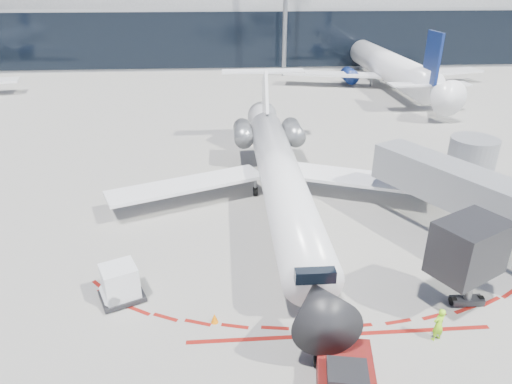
{
  "coord_description": "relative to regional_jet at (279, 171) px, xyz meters",
  "views": [
    {
      "loc": [
        -5.0,
        -27.15,
        14.79
      ],
      "look_at": [
        -3.07,
        -0.58,
        2.14
      ],
      "focal_mm": 32.0,
      "sensor_mm": 36.0,
      "label": 1
    }
  ],
  "objects": [
    {
      "name": "safety_cone_left",
      "position": [
        -4.46,
        -12.18,
        -2.25
      ],
      "size": [
        0.35,
        0.35,
        0.49
      ],
      "primitive_type": "cone",
      "color": "orange",
      "rests_on": "ground"
    },
    {
      "name": "ramp_worker",
      "position": [
        5.46,
        -14.01,
        -1.65
      ],
      "size": [
        0.72,
        0.61,
        1.7
      ],
      "primitive_type": "imported",
      "rotation": [
        0.0,
        0.0,
        3.52
      ],
      "color": "#A0FF1A",
      "rests_on": "ground"
    },
    {
      "name": "regional_jet",
      "position": [
        0.0,
        0.0,
        0.0
      ],
      "size": [
        24.22,
        29.87,
        7.48
      ],
      "color": "white",
      "rests_on": "ground"
    },
    {
      "name": "apron_stop_bar",
      "position": [
        1.26,
        -13.43,
        -2.49
      ],
      "size": [
        14.0,
        0.25,
        0.01
      ],
      "primitive_type": "cube",
      "color": "maroon",
      "rests_on": "ground"
    },
    {
      "name": "terminal_building",
      "position": [
        1.26,
        63.05,
        6.02
      ],
      "size": [
        150.0,
        24.15,
        24.0
      ],
      "color": "#9B9EA1",
      "rests_on": "ground"
    },
    {
      "name": "pushback_tug",
      "position": [
        0.66,
        -16.5,
        -1.86
      ],
      "size": [
        2.9,
        5.7,
        1.45
      ],
      "rotation": [
        0.0,
        0.0,
        -0.18
      ],
      "color": "#5F160D",
      "rests_on": "ground"
    },
    {
      "name": "ground",
      "position": [
        1.26,
        -1.93,
        -2.5
      ],
      "size": [
        260.0,
        260.0,
        0.0
      ],
      "primitive_type": "plane",
      "color": "slate",
      "rests_on": "ground"
    },
    {
      "name": "uld_container",
      "position": [
        -9.13,
        -10.12,
        -1.54
      ],
      "size": [
        2.6,
        2.44,
        1.93
      ],
      "rotation": [
        0.0,
        0.0,
        0.43
      ],
      "color": "black",
      "rests_on": "ground"
    },
    {
      "name": "bg_airliner_1",
      "position": [
        20.37,
        38.26,
        3.24
      ],
      "size": [
        35.45,
        37.53,
        11.47
      ],
      "primitive_type": null,
      "color": "white",
      "rests_on": "ground"
    },
    {
      "name": "jet_bridge",
      "position": [
        11.06,
        -4.94,
        0.51
      ],
      "size": [
        10.03,
        15.2,
        4.9
      ],
      "color": "gray",
      "rests_on": "ground"
    },
    {
      "name": "apron_centerline",
      "position": [
        1.26,
        0.07,
        -2.49
      ],
      "size": [
        0.25,
        40.0,
        0.01
      ],
      "primitive_type": "cube",
      "color": "silver",
      "rests_on": "ground"
    }
  ]
}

